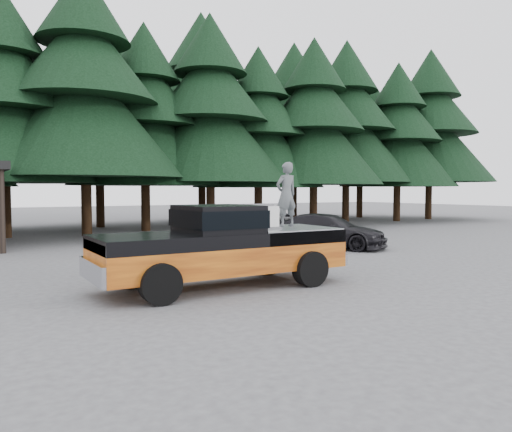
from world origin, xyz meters
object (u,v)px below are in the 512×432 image
pickup_truck (222,259)px  man_on_bed (286,194)px  parked_car (328,231)px  air_compressor (259,218)px

pickup_truck → man_on_bed: 2.53m
parked_car → man_on_bed: bearing=-168.2°
pickup_truck → man_on_bed: bearing=8.2°
pickup_truck → air_compressor: bearing=-0.9°
air_compressor → man_on_bed: 1.20m
pickup_truck → air_compressor: air_compressor is taller
pickup_truck → parked_car: size_ratio=1.31×
air_compressor → pickup_truck: bearing=179.7°
air_compressor → parked_car: bearing=39.2°
man_on_bed → parked_car: 7.14m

